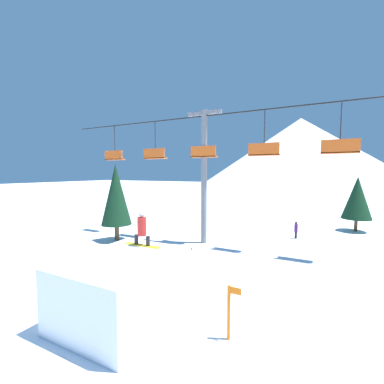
{
  "coord_description": "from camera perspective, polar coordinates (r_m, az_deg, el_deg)",
  "views": [
    {
      "loc": [
        6.89,
        -5.62,
        4.81
      ],
      "look_at": [
        1.16,
        5.66,
        3.83
      ],
      "focal_mm": 24.0,
      "sensor_mm": 36.0,
      "label": 1
    }
  ],
  "objects": [
    {
      "name": "trail_marker",
      "position": [
        8.14,
        8.28,
        -24.66
      ],
      "size": [
        0.41,
        0.1,
        1.6
      ],
      "color": "orange",
      "rests_on": "ground_plane"
    },
    {
      "name": "chairlift",
      "position": [
        17.18,
        2.65,
        6.65
      ],
      "size": [
        23.05,
        0.44,
        8.89
      ],
      "color": "slate",
      "rests_on": "ground_plane"
    },
    {
      "name": "mountain_ridge",
      "position": [
        92.83,
        22.85,
        8.05
      ],
      "size": [
        66.7,
        66.7,
        22.45
      ],
      "color": "silver",
      "rests_on": "ground_plane"
    },
    {
      "name": "snow_ramp",
      "position": [
        9.33,
        -14.82,
        -19.7
      ],
      "size": [
        3.08,
        3.92,
        2.03
      ],
      "color": "white",
      "rests_on": "ground_plane"
    },
    {
      "name": "pine_tree_near",
      "position": [
        18.61,
        -16.53,
        -0.55
      ],
      "size": [
        2.08,
        2.08,
        5.39
      ],
      "color": "#4C3823",
      "rests_on": "ground_plane"
    },
    {
      "name": "ground_plane",
      "position": [
        10.1,
        -23.0,
        -24.35
      ],
      "size": [
        220.0,
        220.0,
        0.0
      ],
      "primitive_type": "plane",
      "color": "white"
    },
    {
      "name": "pine_tree_far",
      "position": [
        24.63,
        32.82,
        -1.1
      ],
      "size": [
        2.23,
        2.23,
        4.47
      ],
      "color": "#4C3823",
      "rests_on": "ground_plane"
    },
    {
      "name": "snowboarder",
      "position": [
        9.94,
        -11.08,
        -8.17
      ],
      "size": [
        1.56,
        0.34,
        1.3
      ],
      "color": "yellow",
      "rests_on": "snow_ramp"
    },
    {
      "name": "distant_skier",
      "position": [
        20.25,
        22.11,
        -7.7
      ],
      "size": [
        0.24,
        0.24,
        1.23
      ],
      "color": "black",
      "rests_on": "ground_plane"
    }
  ]
}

